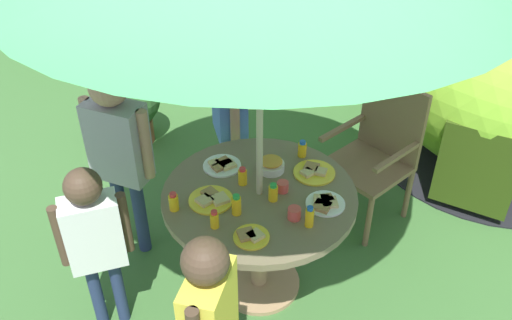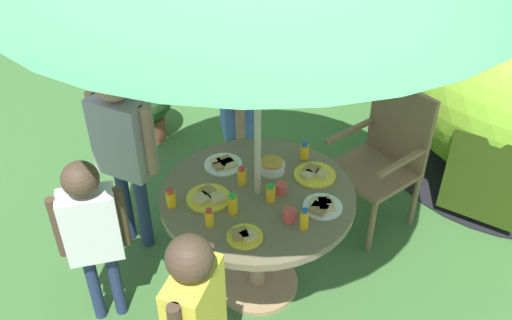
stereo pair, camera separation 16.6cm
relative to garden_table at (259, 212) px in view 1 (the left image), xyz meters
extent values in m
cube|color=#3D6B33|center=(0.00, 0.00, -0.62)|extent=(10.00, 10.00, 0.02)
cylinder|color=tan|center=(0.00, 0.00, -0.60)|extent=(0.52, 0.52, 0.03)
cylinder|color=tan|center=(0.00, 0.00, -0.25)|extent=(0.10, 0.10, 0.71)
cylinder|color=#75664C|center=(0.00, 0.00, 0.13)|extent=(1.11, 1.11, 0.04)
cylinder|color=#B7AD8C|center=(0.00, 0.00, 0.51)|extent=(0.04, 0.04, 2.24)
cylinder|color=brown|center=(0.15, 0.80, -0.40)|extent=(0.04, 0.04, 0.42)
cylinder|color=brown|center=(0.56, 0.59, -0.40)|extent=(0.04, 0.04, 0.42)
cylinder|color=brown|center=(0.35, 1.20, -0.40)|extent=(0.04, 0.04, 0.42)
cylinder|color=brown|center=(0.76, 0.99, -0.40)|extent=(0.04, 0.04, 0.42)
cube|color=brown|center=(0.46, 0.90, -0.17)|extent=(0.67, 0.66, 0.04)
cube|color=brown|center=(0.56, 1.10, 0.12)|extent=(0.46, 0.26, 0.56)
cube|color=brown|center=(0.25, 1.00, 0.04)|extent=(0.25, 0.45, 0.03)
cube|color=brown|center=(0.66, 0.79, 0.04)|extent=(0.25, 0.45, 0.03)
ellipsoid|color=#8CC633|center=(1.31, 2.10, 0.13)|extent=(2.19, 2.20, 1.49)
cylinder|color=black|center=(1.31, 2.10, -0.60)|extent=(2.25, 2.25, 0.01)
cube|color=#314511|center=(1.18, 1.15, -0.20)|extent=(0.54, 0.11, 0.67)
cylinder|color=brown|center=(-1.60, 1.14, -0.50)|extent=(0.33, 0.33, 0.21)
sphere|color=#33602D|center=(-1.60, 1.14, -0.18)|extent=(0.52, 0.52, 0.52)
cylinder|color=navy|center=(-0.53, 0.77, -0.31)|extent=(0.08, 0.08, 0.60)
cylinder|color=navy|center=(-0.45, 0.65, -0.31)|extent=(0.08, 0.08, 0.60)
cube|color=#4C72C6|center=(-0.49, 0.71, 0.24)|extent=(0.35, 0.39, 0.50)
cylinder|color=tan|center=(-0.60, 0.87, 0.26)|extent=(0.06, 0.06, 0.45)
cylinder|color=tan|center=(-0.38, 0.56, 0.26)|extent=(0.06, 0.06, 0.45)
sphere|color=tan|center=(-0.49, 0.71, 0.60)|extent=(0.23, 0.23, 0.23)
cylinder|color=navy|center=(-0.99, 0.02, -0.31)|extent=(0.08, 0.08, 0.61)
cylinder|color=navy|center=(-0.85, 0.02, -0.31)|extent=(0.08, 0.08, 0.61)
cube|color=#99999E|center=(-0.92, 0.02, 0.26)|extent=(0.36, 0.20, 0.52)
cylinder|color=tan|center=(-1.12, 0.02, 0.28)|extent=(0.07, 0.07, 0.46)
cylinder|color=tan|center=(-0.72, 0.02, 0.28)|extent=(0.07, 0.07, 0.46)
sphere|color=tan|center=(-0.92, 0.02, 0.63)|extent=(0.23, 0.23, 0.23)
cylinder|color=navy|center=(-0.76, -0.62, -0.36)|extent=(0.07, 0.07, 0.51)
cylinder|color=navy|center=(-0.66, -0.54, -0.36)|extent=(0.07, 0.07, 0.51)
cube|color=white|center=(-0.71, -0.58, 0.11)|extent=(0.33, 0.31, 0.43)
cylinder|color=#4C3828|center=(-0.84, -0.69, 0.13)|extent=(0.05, 0.05, 0.39)
cylinder|color=#4C3828|center=(-0.58, -0.48, 0.13)|extent=(0.05, 0.05, 0.39)
sphere|color=#4C3828|center=(-0.71, -0.58, 0.42)|extent=(0.19, 0.19, 0.19)
cube|color=yellow|center=(0.09, -0.87, 0.16)|extent=(0.20, 0.33, 0.45)
cylinder|color=#4C3828|center=(0.07, -0.69, 0.18)|extent=(0.06, 0.06, 0.41)
sphere|color=#4C3828|center=(0.09, -0.87, 0.48)|extent=(0.20, 0.20, 0.20)
cylinder|color=white|center=(-0.01, 0.22, 0.17)|extent=(0.16, 0.16, 0.05)
ellipsoid|color=gold|center=(-0.01, 0.22, 0.21)|extent=(0.13, 0.13, 0.04)
cylinder|color=white|center=(0.37, 0.04, 0.15)|extent=(0.22, 0.22, 0.01)
cube|color=tan|center=(0.39, 0.04, 0.17)|extent=(0.11, 0.11, 0.02)
cube|color=#9E7547|center=(0.37, 0.06, 0.17)|extent=(0.09, 0.09, 0.02)
cube|color=tan|center=(0.35, 0.04, 0.17)|extent=(0.11, 0.11, 0.02)
cube|color=#9E7547|center=(0.37, -0.01, 0.17)|extent=(0.10, 0.10, 0.02)
cylinder|color=yellow|center=(0.09, -0.35, 0.15)|extent=(0.19, 0.19, 0.01)
cube|color=tan|center=(0.11, -0.35, 0.17)|extent=(0.10, 0.10, 0.02)
cube|color=#9E7547|center=(0.07, -0.36, 0.17)|extent=(0.11, 0.11, 0.02)
cylinder|color=yellow|center=(0.24, 0.28, 0.15)|extent=(0.25, 0.25, 0.01)
cube|color=tan|center=(0.28, 0.29, 0.17)|extent=(0.07, 0.07, 0.02)
cube|color=#9E7547|center=(0.21, 0.31, 0.17)|extent=(0.08, 0.08, 0.02)
cube|color=tan|center=(0.21, 0.25, 0.17)|extent=(0.09, 0.09, 0.02)
cylinder|color=yellow|center=(-0.23, -0.16, 0.15)|extent=(0.25, 0.25, 0.01)
cube|color=tan|center=(-0.17, -0.15, 0.17)|extent=(0.12, 0.12, 0.02)
cube|color=#9E7547|center=(-0.25, -0.13, 0.17)|extent=(0.10, 0.10, 0.02)
cube|color=tan|center=(-0.25, -0.20, 0.17)|extent=(0.11, 0.11, 0.02)
cylinder|color=white|center=(-0.30, 0.15, 0.15)|extent=(0.23, 0.23, 0.01)
cube|color=tan|center=(-0.26, 0.15, 0.17)|extent=(0.12, 0.12, 0.02)
cube|color=#9E7547|center=(-0.29, 0.17, 0.17)|extent=(0.11, 0.11, 0.02)
cube|color=tan|center=(-0.34, 0.14, 0.17)|extent=(0.08, 0.08, 0.02)
cube|color=#9E7547|center=(-0.30, 0.11, 0.17)|extent=(0.09, 0.09, 0.02)
cylinder|color=yellow|center=(-0.12, -0.34, 0.19)|extent=(0.05, 0.05, 0.09)
cylinder|color=red|center=(-0.12, -0.34, 0.24)|extent=(0.03, 0.03, 0.02)
cylinder|color=yellow|center=(0.12, 0.43, 0.19)|extent=(0.05, 0.05, 0.09)
cylinder|color=blue|center=(0.12, 0.43, 0.25)|extent=(0.04, 0.04, 0.02)
cylinder|color=yellow|center=(-0.38, -0.30, 0.19)|extent=(0.05, 0.05, 0.09)
cylinder|color=red|center=(-0.38, -0.30, 0.25)|extent=(0.04, 0.04, 0.02)
cylinder|color=yellow|center=(0.09, -0.03, 0.19)|extent=(0.05, 0.05, 0.09)
cylinder|color=green|center=(0.09, -0.03, 0.25)|extent=(0.04, 0.04, 0.02)
cylinder|color=yellow|center=(0.34, -0.16, 0.20)|extent=(0.05, 0.05, 0.11)
cylinder|color=blue|center=(0.34, -0.16, 0.26)|extent=(0.03, 0.03, 0.02)
cylinder|color=yellow|center=(-0.12, 0.04, 0.19)|extent=(0.05, 0.05, 0.09)
cylinder|color=red|center=(-0.12, 0.04, 0.25)|extent=(0.04, 0.04, 0.02)
cylinder|color=yellow|center=(-0.05, -0.21, 0.20)|extent=(0.05, 0.05, 0.11)
cylinder|color=green|center=(-0.05, -0.21, 0.26)|extent=(0.04, 0.04, 0.02)
cylinder|color=#E04C47|center=(0.12, 0.06, 0.18)|extent=(0.07, 0.07, 0.06)
cylinder|color=#E04C47|center=(0.25, -0.13, 0.18)|extent=(0.07, 0.07, 0.07)
camera|label=1|loc=(0.85, -2.24, 2.12)|focal=38.71mm
camera|label=2|loc=(1.00, -2.18, 2.12)|focal=38.71mm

